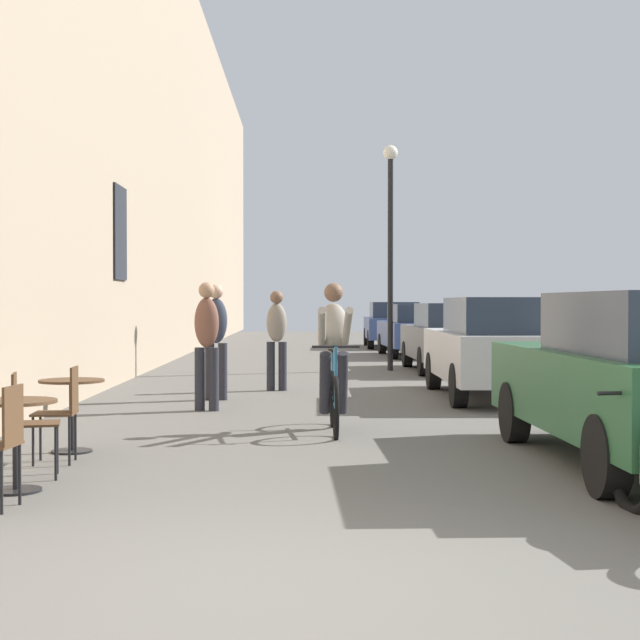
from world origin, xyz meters
TOP-DOWN VIEW (x-y plane):
  - ground_plane at (0.00, 0.00)m, footprint 88.00×88.00m
  - building_facade_left at (-3.45, 14.00)m, footprint 0.54×68.00m
  - cafe_table_near at (-2.11, 2.59)m, footprint 0.64×0.64m
  - cafe_chair_near_toward_wall at (-2.18, 3.16)m, footprint 0.45×0.45m
  - cafe_table_mid at (-2.15, 4.58)m, footprint 0.64×0.64m
  - cafe_chair_mid_toward_street at (-2.08, 3.93)m, footprint 0.40×0.40m
  - cyclist_on_bicycle at (0.49, 6.11)m, footprint 0.52×1.76m
  - pedestrian_near at (-1.18, 8.19)m, footprint 0.38×0.30m
  - pedestrian_mid at (-1.19, 9.65)m, footprint 0.35×0.26m
  - pedestrian_far at (-0.31, 11.20)m, footprint 0.35×0.25m
  - street_lamp at (2.03, 15.94)m, footprint 0.32×0.32m
  - parked_car_second at (3.16, 9.81)m, footprint 1.89×4.40m
  - parked_car_third at (3.31, 15.57)m, footprint 1.79×4.15m
  - parked_car_fourth at (3.21, 21.30)m, footprint 1.83×4.10m
  - parked_car_fifth at (3.07, 26.63)m, footprint 1.85×4.24m

SIDE VIEW (x-z plane):
  - ground_plane at x=0.00m, z-range 0.00..0.00m
  - cafe_chair_near_toward_wall at x=-2.18m, z-range 0.07..0.96m
  - cafe_chair_mid_toward_street at x=-2.08m, z-range 0.07..0.96m
  - cafe_table_near at x=-2.11m, z-range 0.16..0.88m
  - cafe_table_mid at x=-2.15m, z-range 0.16..0.88m
  - parked_car_fourth at x=3.21m, z-range 0.03..1.47m
  - parked_car_third at x=3.31m, z-range 0.03..1.50m
  - parked_car_fifth at x=3.07m, z-range 0.03..1.52m
  - parked_car_second at x=3.16m, z-range 0.03..1.59m
  - cyclist_on_bicycle at x=0.49m, z-range -0.06..1.68m
  - pedestrian_far at x=-0.31m, z-range 0.11..1.79m
  - pedestrian_mid at x=-1.19m, z-range 0.11..1.87m
  - pedestrian_near at x=-1.18m, z-range 0.11..1.87m
  - street_lamp at x=2.03m, z-range 0.66..5.56m
  - building_facade_left at x=-3.45m, z-range 0.00..11.11m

